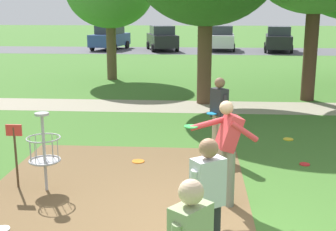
% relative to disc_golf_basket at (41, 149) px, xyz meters
% --- Properties ---
extents(ground_plane, '(160.00, 160.00, 0.00)m').
position_rel_disc_golf_basket_xyz_m(ground_plane, '(2.85, -1.12, -0.75)').
color(ground_plane, '#3D6B28').
extents(dirt_tee_pad, '(4.49, 5.03, 0.01)m').
position_rel_disc_golf_basket_xyz_m(dirt_tee_pad, '(1.30, 0.07, -0.75)').
color(dirt_tee_pad, brown).
rests_on(dirt_tee_pad, ground).
extents(disc_golf_basket, '(0.98, 0.58, 1.39)m').
position_rel_disc_golf_basket_xyz_m(disc_golf_basket, '(0.00, 0.00, 0.00)').
color(disc_golf_basket, '#9E9EA3').
rests_on(disc_golf_basket, ground).
extents(player_foreground_watching, '(0.45, 0.48, 1.71)m').
position_rel_disc_golf_basket_xyz_m(player_foreground_watching, '(3.11, 2.04, 0.21)').
color(player_foreground_watching, tan).
rests_on(player_foreground_watching, ground).
extents(player_throwing, '(1.17, 0.45, 1.71)m').
position_rel_disc_golf_basket_xyz_m(player_throwing, '(3.16, -0.33, 0.23)').
color(player_throwing, slate).
rests_on(player_throwing, ground).
extents(player_waiting_left, '(0.48, 0.45, 1.71)m').
position_rel_disc_golf_basket_xyz_m(player_waiting_left, '(2.81, -2.44, 0.21)').
color(player_waiting_left, '#232328').
rests_on(player_waiting_left, ground).
extents(frisbee_near_basket, '(0.26, 0.26, 0.02)m').
position_rel_disc_golf_basket_xyz_m(frisbee_near_basket, '(1.46, 1.58, -0.74)').
color(frisbee_near_basket, orange).
rests_on(frisbee_near_basket, ground).
extents(frisbee_by_tee, '(0.21, 0.21, 0.02)m').
position_rel_disc_golf_basket_xyz_m(frisbee_by_tee, '(4.86, 1.65, -0.74)').
color(frisbee_by_tee, red).
rests_on(frisbee_by_tee, ground).
extents(frisbee_mid_grass, '(0.24, 0.24, 0.02)m').
position_rel_disc_golf_basket_xyz_m(frisbee_mid_grass, '(4.87, 3.45, -0.74)').
color(frisbee_mid_grass, gold).
rests_on(frisbee_mid_grass, ground).
extents(frisbee_far_left, '(0.21, 0.21, 0.02)m').
position_rel_disc_golf_basket_xyz_m(frisbee_far_left, '(-0.09, -1.47, -0.74)').
color(frisbee_far_left, white).
rests_on(frisbee_far_left, ground).
extents(parking_lot_strip, '(36.00, 6.00, 0.01)m').
position_rel_disc_golf_basket_xyz_m(parking_lot_strip, '(2.85, 26.84, -0.75)').
color(parking_lot_strip, '#4C4C51').
rests_on(parking_lot_strip, ground).
extents(parked_car_leftmost, '(2.63, 4.48, 1.84)m').
position_rel_disc_golf_basket_xyz_m(parked_car_leftmost, '(-4.26, 27.39, 0.17)').
color(parked_car_leftmost, '#2D4784').
rests_on(parked_car_leftmost, ground).
extents(parked_car_center_left, '(2.79, 4.52, 1.84)m').
position_rel_disc_golf_basket_xyz_m(parked_car_center_left, '(-0.19, 27.01, 0.17)').
color(parked_car_center_left, black).
rests_on(parked_car_center_left, ground).
extents(parked_car_center_right, '(2.14, 4.29, 1.84)m').
position_rel_disc_golf_basket_xyz_m(parked_car_center_right, '(4.31, 27.40, 0.17)').
color(parked_car_center_right, silver).
rests_on(parked_car_center_right, ground).
extents(parked_car_rightmost, '(2.37, 4.40, 1.84)m').
position_rel_disc_golf_basket_xyz_m(parked_car_rightmost, '(8.43, 26.63, 0.17)').
color(parked_car_rightmost, black).
rests_on(parked_car_rightmost, ground).
extents(gravel_path, '(40.00, 1.87, 0.00)m').
position_rel_disc_golf_basket_xyz_m(gravel_path, '(2.85, 7.04, -0.75)').
color(gravel_path, gray).
rests_on(gravel_path, ground).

